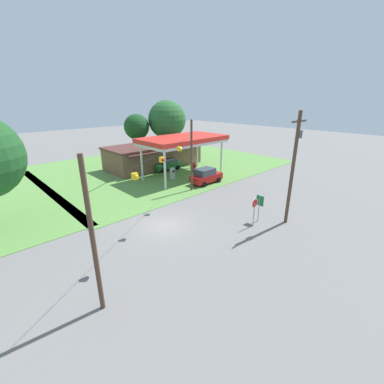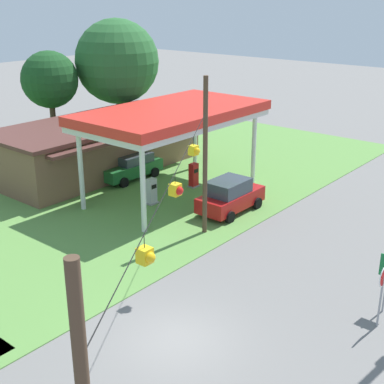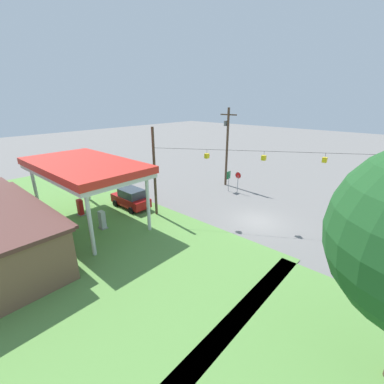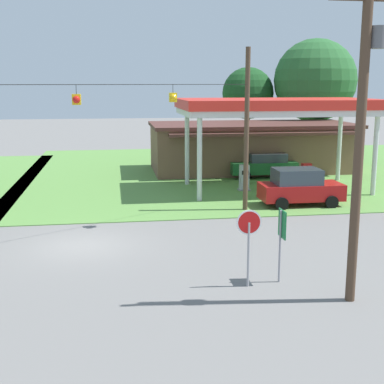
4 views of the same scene
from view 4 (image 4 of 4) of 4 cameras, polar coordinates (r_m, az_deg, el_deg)
name	(u,v)px [view 4 (image 4 of 4)]	position (r m, az deg, el deg)	size (l,w,h in m)	color
ground_plane	(83,246)	(21.82, -11.57, -5.64)	(160.00, 160.00, 0.00)	slate
grass_verge_station_corner	(271,170)	(40.49, 8.42, 2.39)	(36.00, 28.00, 0.04)	#5B8E42
gas_station_canopy	(278,108)	(32.26, 9.12, 8.89)	(11.52, 6.30, 5.46)	silver
gas_station_store	(252,147)	(39.82, 6.40, 4.82)	(14.80, 7.23, 3.50)	brown
fuel_pump_near	(244,179)	(32.18, 5.59, 1.44)	(0.71, 0.56, 1.58)	gray
fuel_pump_far	(306,177)	(33.33, 12.08, 1.58)	(0.71, 0.56, 1.58)	gray
car_at_pumps_front	(300,187)	(28.67, 11.41, 0.53)	(4.31, 2.12, 1.98)	#AD1414
car_at_pumps_rear	(264,165)	(36.86, 7.66, 2.89)	(4.55, 2.20, 1.71)	#1E602D
stop_sign_roadside	(249,231)	(16.81, 6.09, -4.18)	(0.80, 0.08, 2.50)	#99999E
route_sign	(281,231)	(17.35, 9.53, -4.13)	(0.10, 0.70, 2.40)	gray
utility_pole_main	(362,123)	(15.75, 17.69, 6.99)	(2.20, 0.44, 9.37)	#4C3828
signal_span_gantry	(78,137)	(20.96, -12.05, 5.79)	(16.01, 10.24, 8.08)	#4C3828
tree_behind_station	(248,94)	(46.45, 5.98, 10.40)	(4.36, 4.36, 7.72)	#4C3828
tree_far_back	(315,81)	(46.03, 13.00, 11.50)	(6.76, 6.76, 9.97)	#4C3828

